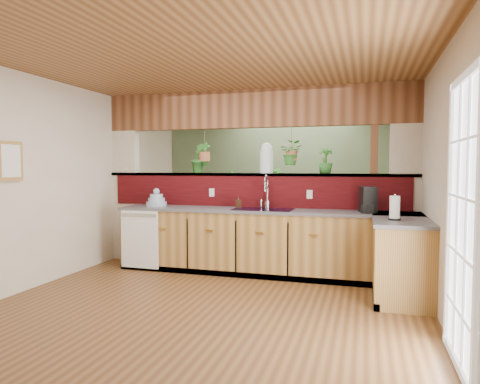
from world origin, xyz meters
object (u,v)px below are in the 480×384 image
(soap_dispenser, at_px, (238,202))
(paper_towel, at_px, (395,208))
(glass_jar, at_px, (267,158))
(dish_stack, at_px, (156,201))
(shelving_console, at_px, (255,218))
(faucet, at_px, (266,190))
(coffee_maker, at_px, (368,201))

(soap_dispenser, xyz_separation_m, paper_towel, (2.03, -0.80, 0.04))
(soap_dispenser, relative_size, glass_jar, 0.40)
(dish_stack, distance_m, shelving_console, 2.48)
(glass_jar, bearing_deg, shelving_console, 109.21)
(paper_towel, xyz_separation_m, glass_jar, (-1.70, 1.10, 0.58))
(paper_towel, bearing_deg, faucet, 151.76)
(dish_stack, xyz_separation_m, soap_dispenser, (1.26, 0.05, 0.00))
(soap_dispenser, height_order, shelving_console, soap_dispenser)
(paper_towel, bearing_deg, dish_stack, 167.12)
(faucet, bearing_deg, glass_jar, 102.87)
(dish_stack, relative_size, paper_towel, 1.07)
(paper_towel, bearing_deg, coffee_maker, 111.87)
(dish_stack, bearing_deg, glass_jar, 12.52)
(dish_stack, distance_m, soap_dispenser, 1.26)
(coffee_maker, bearing_deg, dish_stack, 165.88)
(soap_dispenser, bearing_deg, dish_stack, -177.87)
(faucet, bearing_deg, coffee_maker, -7.66)
(shelving_console, bearing_deg, paper_towel, -45.02)
(faucet, height_order, dish_stack, faucet)
(paper_towel, xyz_separation_m, shelving_console, (-2.36, 3.00, -0.53))
(glass_jar, bearing_deg, paper_towel, -33.06)
(faucet, height_order, paper_towel, faucet)
(coffee_maker, distance_m, paper_towel, 0.76)
(faucet, distance_m, coffee_maker, 1.38)
(dish_stack, xyz_separation_m, coffee_maker, (3.01, -0.05, 0.07))
(coffee_maker, distance_m, glass_jar, 1.57)
(paper_towel, relative_size, glass_jar, 0.65)
(paper_towel, bearing_deg, shelving_console, 128.14)
(glass_jar, relative_size, shelving_console, 0.28)
(soap_dispenser, xyz_separation_m, shelving_console, (-0.33, 2.21, -0.49))
(dish_stack, xyz_separation_m, paper_towel, (3.29, -0.75, 0.05))
(faucet, xyz_separation_m, dish_stack, (-1.64, -0.13, -0.17))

